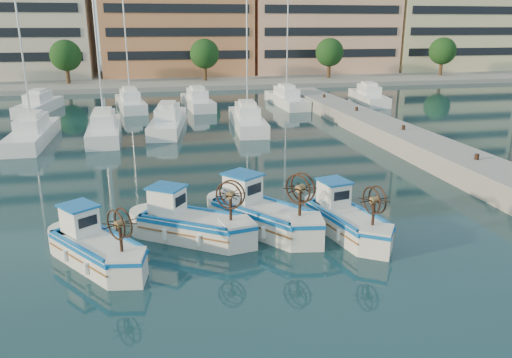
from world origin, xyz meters
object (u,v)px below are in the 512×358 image
Objects in this scene: fishing_boat_d at (346,217)px; fishing_boat_a at (95,245)px; fishing_boat_c at (261,212)px; fishing_boat_b at (190,222)px.

fishing_boat_a is at bearing 171.84° from fishing_boat_d.
fishing_boat_d is at bearing -54.19° from fishing_boat_c.
fishing_boat_c is (6.30, 1.70, 0.09)m from fishing_boat_a.
fishing_boat_a is 3.68m from fishing_boat_b.
fishing_boat_a is 0.97× the size of fishing_boat_d.
fishing_boat_a is at bearing 147.32° from fishing_boat_b.
fishing_boat_b is at bearing 149.16° from fishing_boat_c.
fishing_boat_a is 0.95× the size of fishing_boat_b.
fishing_boat_d reaches higher than fishing_boat_a.
fishing_boat_d is (3.19, -1.05, -0.08)m from fishing_boat_c.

